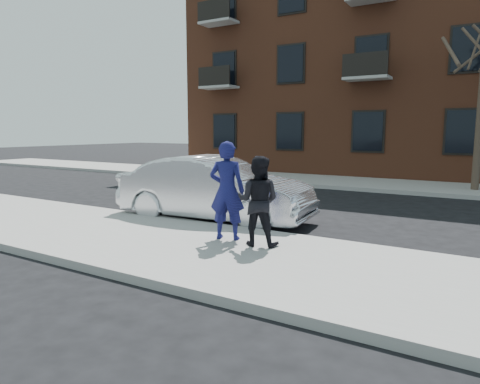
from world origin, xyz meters
The scene contains 9 objects.
ground centered at (0.00, 0.00, 0.00)m, with size 100.00×100.00×0.00m, color black.
near_sidewalk centered at (0.00, -0.25, 0.07)m, with size 50.00×3.50×0.15m, color gray.
near_curb centered at (0.00, 1.55, 0.07)m, with size 50.00×0.10×0.15m, color #999691.
far_sidewalk centered at (0.00, 11.25, 0.07)m, with size 50.00×3.50×0.15m, color gray.
far_curb centered at (0.00, 9.45, 0.07)m, with size 50.00×0.10×0.15m, color #999691.
apartment_building centered at (2.00, 18.00, 6.16)m, with size 24.30×10.30×12.30m.
silver_sedan centered at (-0.89, 2.35, 0.81)m, with size 1.72×4.93×1.63m, color silver.
man_hoodie centered at (0.66, 0.52, 1.11)m, with size 0.80×0.63×1.92m.
man_peacoat centered at (1.40, 0.44, 0.98)m, with size 0.93×0.79×1.66m.
Camera 1 is at (5.12, -6.39, 2.28)m, focal length 32.00 mm.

